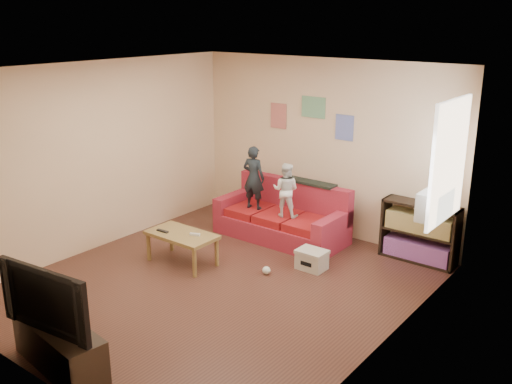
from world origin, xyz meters
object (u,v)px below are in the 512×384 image
Objects in this scene: child_b at (286,190)px; television at (54,296)px; coffee_table at (182,238)px; child_a at (254,178)px; tv_stand at (60,347)px; bookshelf at (419,235)px; sofa at (284,219)px; file_box at (312,259)px.

child_b is 3.97m from television.
child_a is at bearing 86.63° from coffee_table.
child_a is 0.87× the size of television.
tv_stand is 0.55m from television.
bookshelf is at bearing 39.22° from coffee_table.
bookshelf is at bearing 75.78° from tv_stand.
coffee_table is 0.86× the size of television.
child_b is at bearing 84.96° from television.
child_a is at bearing 93.52° from television.
child_b is 0.83× the size of coffee_table.
coffee_table is at bearing 48.03° from child_b.
child_a is 2.58m from bookshelf.
sofa is 2.04× the size of coffee_table.
child_a is 0.94× the size of bookshelf.
child_b reaches higher than bookshelf.
file_box is at bearing 84.74° from tv_stand.
tv_stand reaches higher than coffee_table.
television is (0.11, -3.97, -0.06)m from child_b.
child_b is (0.60, 0.00, -0.09)m from child_a.
child_a is 2.50× the size of file_box.
child_a is 0.84× the size of tv_stand.
television is at bearing -86.47° from sofa.
tv_stand is (0.11, -3.97, -0.61)m from child_b.
bookshelf is (2.54, 2.07, -0.00)m from coffee_table.
file_box is 0.33× the size of tv_stand.
coffee_table is (-0.69, -1.49, -0.45)m from child_b.
sofa is 0.78m from child_a.
sofa is 5.05× the size of file_box.
child_a is at bearing -166.60° from bookshelf.
television is at bearing 74.36° from child_b.
file_box is (0.83, -0.56, -0.69)m from child_b.
coffee_table is 0.93× the size of bookshelf.
bookshelf is at bearing -174.87° from child_a.
file_box is 0.35× the size of television.
file_box is at bearing 150.35° from child_a.
child_b is 4.01m from tv_stand.
sofa is 4.17m from television.
file_box is (1.43, -0.56, -0.77)m from child_a.
file_box is (-1.02, -1.15, -0.24)m from bookshelf.
coffee_table is 3.28m from bookshelf.
child_b is 2.06× the size of file_box.
tv_stand is at bearing -72.20° from coffee_table.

